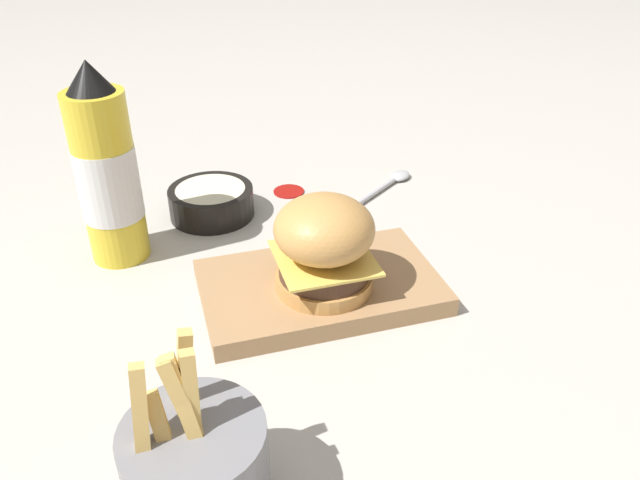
% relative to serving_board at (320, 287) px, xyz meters
% --- Properties ---
extents(ground_plane, '(6.00, 6.00, 0.00)m').
position_rel_serving_board_xyz_m(ground_plane, '(0.03, -0.01, -0.01)').
color(ground_plane, '#B7B2A8').
extents(serving_board, '(0.26, 0.16, 0.02)m').
position_rel_serving_board_xyz_m(serving_board, '(0.00, 0.00, 0.00)').
color(serving_board, '#A37A51').
rests_on(serving_board, ground_plane).
extents(burger, '(0.10, 0.10, 0.11)m').
position_rel_serving_board_xyz_m(burger, '(0.00, -0.02, 0.06)').
color(burger, tan).
rests_on(burger, serving_board).
extents(ketchup_bottle, '(0.07, 0.07, 0.24)m').
position_rel_serving_board_xyz_m(ketchup_bottle, '(-0.21, 0.15, 0.10)').
color(ketchup_bottle, yellow).
rests_on(ketchup_bottle, ground_plane).
extents(fries_basket, '(0.10, 0.10, 0.15)m').
position_rel_serving_board_xyz_m(fries_basket, '(-0.16, -0.23, 0.03)').
color(fries_basket, slate).
rests_on(fries_basket, ground_plane).
extents(side_bowl, '(0.11, 0.11, 0.04)m').
position_rel_serving_board_xyz_m(side_bowl, '(-0.09, 0.22, 0.01)').
color(side_bowl, black).
rests_on(side_bowl, ground_plane).
extents(spoon, '(0.12, 0.10, 0.01)m').
position_rel_serving_board_xyz_m(spoon, '(0.19, 0.24, -0.01)').
color(spoon, '#B2B2B7').
rests_on(spoon, ground_plane).
extents(ketchup_puddle, '(0.04, 0.04, 0.00)m').
position_rel_serving_board_xyz_m(ketchup_puddle, '(0.03, 0.26, -0.01)').
color(ketchup_puddle, '#9E140F').
rests_on(ketchup_puddle, ground_plane).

